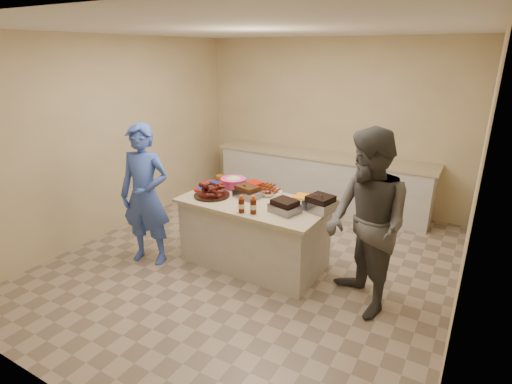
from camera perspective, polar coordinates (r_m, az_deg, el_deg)
The scene contains 20 objects.
room at distance 5.07m, azimuth -0.31°, elevation -9.87°, with size 4.50×5.00×2.70m, color #D7BF8B, non-canonical shape.
back_counter at distance 6.73m, azimuth 9.20°, elevation 1.64°, with size 3.60×0.64×0.90m, color beige, non-canonical shape.
island at distance 5.04m, azimuth -0.29°, elevation -10.11°, with size 1.74×0.91×0.82m, color beige, non-canonical shape.
rib_platter at distance 4.88m, azimuth -6.31°, elevation -0.59°, with size 0.44×0.44×0.18m, color #420C06, non-canonical shape.
pulled_pork_tray at distance 4.81m, azimuth -1.22°, elevation -0.74°, with size 0.30×0.23×0.09m, color #47230F.
brisket_tray at distance 4.38m, azimuth 4.12°, elevation -2.88°, with size 0.30×0.25×0.09m, color black.
roasting_pan at distance 4.47m, azimuth 9.12°, elevation -2.62°, with size 0.29×0.29×0.12m, color gray.
coleslaw_bowl at distance 5.14m, azimuth -3.22°, elevation 0.57°, with size 0.33×0.33×0.22m, color #F53187, non-canonical shape.
sausage_plate at distance 4.97m, azimuth 1.91°, elevation -0.06°, with size 0.32×0.32×0.05m, color silver.
mac_cheese_dish at distance 4.66m, azimuth 7.25°, elevation -1.58°, with size 0.32×0.24×0.09m, color #FFA00F.
bbq_bottle_a at distance 4.37m, azimuth -2.08°, elevation -2.94°, with size 0.07×0.07×0.20m, color #461608.
bbq_bottle_b at distance 4.34m, azimuth -0.39°, elevation -3.09°, with size 0.07×0.07×0.20m, color #461608.
mustard_bottle at distance 4.80m, azimuth -1.46°, elevation -0.82°, with size 0.05×0.05×0.13m, color #DEBE04.
sauce_bowl at distance 4.85m, azimuth 1.68°, elevation -0.60°, with size 0.14×0.04×0.14m, color silver.
plate_stack_large at distance 5.28m, azimuth -6.07°, elevation 1.03°, with size 0.28×0.28×0.03m, color #A91305.
plate_stack_small at distance 5.10m, azimuth -7.79°, elevation 0.26°, with size 0.19×0.19×0.03m, color #A91305.
plastic_cup at distance 5.38m, azimuth -5.16°, elevation 1.39°, with size 0.10×0.10×0.10m, color #A56D17.
basket_stack at distance 5.08m, azimuth -0.21°, elevation 0.37°, with size 0.20×0.15×0.10m, color #A91305.
guest_blue at distance 5.29m, azimuth -14.69°, elevation -9.26°, with size 0.63×1.72×0.41m, color #3E5DC1.
guest_gray at distance 4.42m, azimuth 14.39°, elevation -15.45°, with size 0.90×1.85×0.70m, color #524F4A.
Camera 1 is at (2.24, -3.81, 2.50)m, focal length 28.00 mm.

